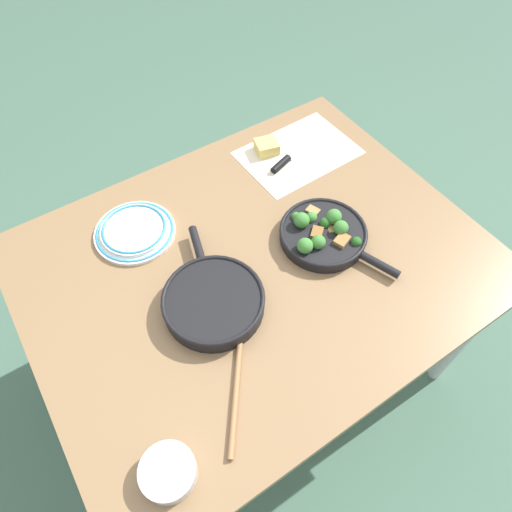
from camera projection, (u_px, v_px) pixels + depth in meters
ground_plane at (256, 361)px, 1.93m from camera, size 14.00×14.00×0.00m
dining_table_red at (256, 274)px, 1.38m from camera, size 1.29×1.02×0.74m
skillet_broccoli at (324, 233)px, 1.35m from camera, size 0.26×0.37×0.08m
skillet_eggs at (213, 301)px, 1.21m from camera, size 0.27×0.39×0.05m
wooden_spoon at (239, 354)px, 1.14m from camera, size 0.26×0.34×0.02m
parchment_sheet at (298, 153)px, 1.59m from camera, size 0.40×0.28×0.00m
grater_knife at (290, 157)px, 1.56m from camera, size 0.26×0.11×0.02m
cheese_block at (267, 147)px, 1.58m from camera, size 0.09×0.09×0.04m
dinner_plate_stack at (135, 231)px, 1.37m from camera, size 0.24×0.24×0.03m
prep_bowl_steel at (168, 472)px, 0.97m from camera, size 0.12×0.12×0.04m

